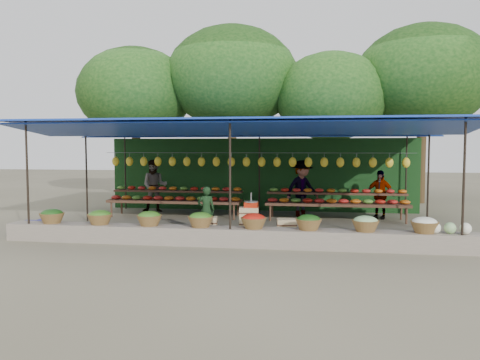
# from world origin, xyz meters

# --- Properties ---
(ground) EXTENTS (60.00, 60.00, 0.00)m
(ground) POSITION_xyz_m (0.00, 0.00, 0.00)
(ground) COLOR brown
(ground) RESTS_ON ground
(stone_curb) EXTENTS (10.60, 0.55, 0.40)m
(stone_curb) POSITION_xyz_m (0.00, -2.75, 0.20)
(stone_curb) COLOR #746B5D
(stone_curb) RESTS_ON ground
(stall_canopy) EXTENTS (10.80, 6.60, 2.82)m
(stall_canopy) POSITION_xyz_m (-0.00, 0.07, 2.67)
(stall_canopy) COLOR black
(stall_canopy) RESTS_ON ground
(produce_baskets) EXTENTS (8.98, 0.58, 0.34)m
(produce_baskets) POSITION_xyz_m (-0.10, -2.75, 0.56)
(produce_baskets) COLOR brown
(produce_baskets) RESTS_ON stone_curb
(netting_backdrop) EXTENTS (10.60, 0.06, 2.50)m
(netting_backdrop) POSITION_xyz_m (0.00, 3.15, 1.25)
(netting_backdrop) COLOR #1F4E1C
(netting_backdrop) RESTS_ON ground
(tree_row) EXTENTS (16.51, 5.50, 7.12)m
(tree_row) POSITION_xyz_m (0.50, 6.09, 4.70)
(tree_row) COLOR #3D2B16
(tree_row) RESTS_ON ground
(fruit_table_left) EXTENTS (4.21, 0.95, 0.93)m
(fruit_table_left) POSITION_xyz_m (-2.49, 1.35, 0.61)
(fruit_table_left) COLOR #452C1B
(fruit_table_left) RESTS_ON ground
(fruit_table_right) EXTENTS (4.21, 0.95, 0.93)m
(fruit_table_right) POSITION_xyz_m (2.51, 1.35, 0.61)
(fruit_table_right) COLOR #452C1B
(fruit_table_right) RESTS_ON ground
(crate_counter) EXTENTS (2.39, 0.39, 0.77)m
(crate_counter) POSITION_xyz_m (0.26, -1.98, 0.31)
(crate_counter) COLOR tan
(crate_counter) RESTS_ON ground
(weighing_scale) EXTENTS (0.33, 0.33, 0.35)m
(weighing_scale) POSITION_xyz_m (0.35, -1.98, 0.85)
(weighing_scale) COLOR red
(weighing_scale) RESTS_ON crate_counter
(vendor_seated) EXTENTS (0.51, 0.40, 1.21)m
(vendor_seated) POSITION_xyz_m (-0.86, -1.47, 0.60)
(vendor_seated) COLOR #163216
(vendor_seated) RESTS_ON ground
(customer_left) EXTENTS (0.96, 0.80, 1.77)m
(customer_left) POSITION_xyz_m (-3.49, 2.26, 0.88)
(customer_left) COLOR slate
(customer_left) RESTS_ON ground
(customer_mid) EXTENTS (1.33, 1.20, 1.79)m
(customer_mid) POSITION_xyz_m (1.47, 1.84, 0.89)
(customer_mid) COLOR slate
(customer_mid) RESTS_ON ground
(customer_right) EXTENTS (0.95, 0.68, 1.49)m
(customer_right) POSITION_xyz_m (3.83, 1.85, 0.75)
(customer_right) COLOR slate
(customer_right) RESTS_ON ground
(blue_crate_front) EXTENTS (0.49, 0.37, 0.28)m
(blue_crate_front) POSITION_xyz_m (-5.43, -1.81, 0.14)
(blue_crate_front) COLOR navy
(blue_crate_front) RESTS_ON ground
(blue_crate_back) EXTENTS (0.50, 0.38, 0.29)m
(blue_crate_back) POSITION_xyz_m (-5.14, -1.49, 0.14)
(blue_crate_back) COLOR navy
(blue_crate_back) RESTS_ON ground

